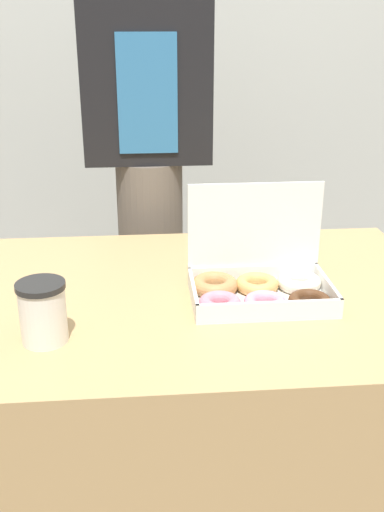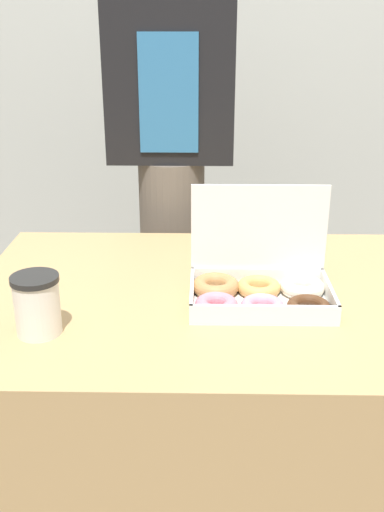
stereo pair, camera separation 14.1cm
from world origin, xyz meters
name	(u,v)px [view 1 (the left image)]	position (x,y,z in m)	size (l,w,h in m)	color
wall_back	(171,30)	(0.00, 1.55, 1.30)	(10.00, 0.05, 2.60)	#B2B7B2
table	(207,412)	(0.00, 0.00, 0.36)	(1.20, 0.86, 0.72)	tan
donut_box	(258,284)	(0.11, -0.05, 0.76)	(0.36, 0.25, 0.26)	white
coffee_cup	(43,312)	(-0.37, -0.21, 0.79)	(0.10, 0.10, 0.13)	silver
person_customer	(149,153)	(-0.13, 0.67, 0.93)	(0.42, 0.23, 1.70)	#665B51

